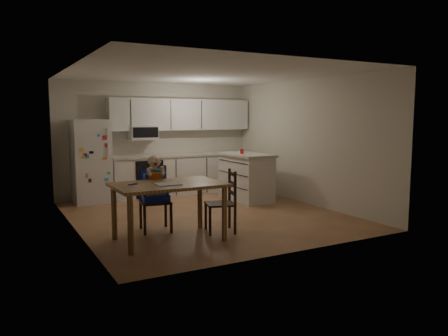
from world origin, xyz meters
name	(u,v)px	position (x,y,z in m)	size (l,w,h in m)	color
room	(194,144)	(0.00, 0.48, 1.25)	(4.52, 5.01, 2.51)	brown
refrigerator	(91,161)	(-1.55, 2.15, 0.85)	(0.72, 0.70, 1.70)	silver
kitchen_run	(182,155)	(0.50, 2.24, 0.88)	(3.37, 0.62, 2.15)	silver
kitchen_island	(246,177)	(1.37, 0.86, 0.50)	(0.70, 1.34, 0.99)	silver
red_cup	(242,151)	(1.26, 0.85, 1.04)	(0.08, 0.08, 0.10)	red
dining_table	(169,191)	(-1.17, -1.20, 0.71)	(1.53, 0.99, 0.82)	brown
napkin	(168,184)	(-1.22, -1.31, 0.83)	(0.33, 0.28, 0.01)	silver
toddler_spoon	(132,184)	(-1.66, -1.09, 0.83)	(0.02, 0.02, 0.12)	#192FCB
chair_booster	(154,185)	(-1.16, -0.58, 0.71)	(0.50, 0.50, 1.17)	black
chair_side	(226,197)	(-0.22, -1.17, 0.54)	(0.52, 0.52, 0.95)	black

